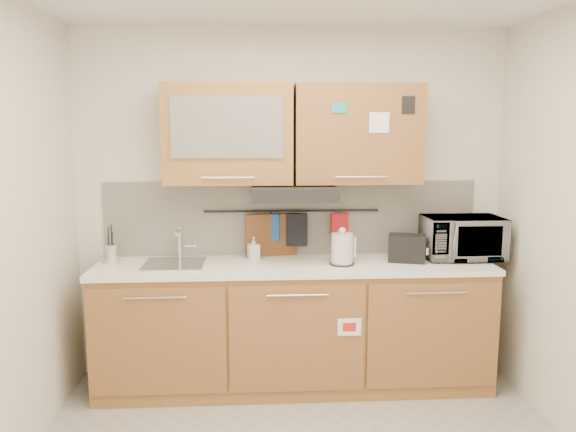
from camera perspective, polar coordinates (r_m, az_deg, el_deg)
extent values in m
plane|color=silver|center=(4.25, 0.35, 1.15)|extent=(3.20, 0.00, 3.20)
cube|color=#B0753E|center=(4.16, 0.61, -11.21)|extent=(2.80, 0.60, 0.88)
cube|color=black|center=(4.31, 0.60, -16.09)|extent=(2.80, 0.54, 0.10)
cube|color=#955C35|center=(3.91, -13.16, -12.35)|extent=(0.91, 0.02, 0.74)
cylinder|color=silver|center=(3.79, -13.39, -8.09)|extent=(0.41, 0.01, 0.01)
cube|color=#955C35|center=(3.86, 0.95, -12.37)|extent=(0.91, 0.02, 0.74)
cylinder|color=silver|center=(3.74, 0.99, -8.06)|extent=(0.41, 0.01, 0.01)
cube|color=#955C35|center=(4.04, 14.56, -11.70)|extent=(0.91, 0.02, 0.74)
cylinder|color=silver|center=(3.92, 14.84, -7.56)|extent=(0.41, 0.01, 0.01)
cube|color=white|center=(4.02, 0.63, -5.09)|extent=(2.82, 0.62, 0.04)
cube|color=silver|center=(4.25, 0.36, -0.20)|extent=(2.80, 0.02, 0.56)
cube|color=#B0753E|center=(4.04, -6.08, 8.25)|extent=(0.90, 0.35, 0.70)
cube|color=silver|center=(3.85, -6.22, 8.97)|extent=(0.76, 0.02, 0.42)
cube|color=#955C35|center=(4.10, 7.02, 8.24)|extent=(0.90, 0.35, 0.70)
cube|color=white|center=(3.95, 9.25, 9.34)|extent=(0.14, 0.00, 0.14)
cube|color=black|center=(3.99, 0.59, 2.39)|extent=(0.60, 0.46, 0.10)
cube|color=silver|center=(4.06, -11.48, -4.92)|extent=(0.42, 0.40, 0.03)
cylinder|color=silver|center=(4.18, -10.96, -2.74)|extent=(0.03, 0.03, 0.24)
cylinder|color=silver|center=(4.09, -11.14, -1.59)|extent=(0.02, 0.18, 0.02)
cylinder|color=black|center=(4.21, 0.39, 0.52)|extent=(1.30, 0.02, 0.02)
cylinder|color=silver|center=(4.20, -17.48, -3.66)|extent=(0.14, 0.14, 0.14)
cylinder|color=black|center=(4.20, -17.73, -2.83)|extent=(0.01, 0.01, 0.26)
cylinder|color=black|center=(4.17, -17.37, -3.08)|extent=(0.01, 0.01, 0.23)
cylinder|color=black|center=(4.20, -17.46, -2.69)|extent=(0.01, 0.01, 0.28)
cylinder|color=black|center=(4.18, -17.75, -3.28)|extent=(0.01, 0.01, 0.20)
cylinder|color=silver|center=(3.97, 5.51, -3.37)|extent=(0.20, 0.20, 0.22)
sphere|color=silver|center=(3.94, 5.54, -1.49)|extent=(0.05, 0.05, 0.05)
cube|color=silver|center=(4.02, 6.70, -3.10)|extent=(0.03, 0.04, 0.14)
cylinder|color=black|center=(3.99, 5.49, -4.83)|extent=(0.17, 0.17, 0.01)
cube|color=black|center=(4.14, 11.97, -3.21)|extent=(0.29, 0.22, 0.20)
cube|color=black|center=(4.12, 11.36, -1.96)|extent=(0.10, 0.13, 0.01)
cube|color=black|center=(4.12, 12.65, -2.00)|extent=(0.10, 0.13, 0.01)
imported|color=#999999|center=(4.33, 17.29, -2.12)|extent=(0.56, 0.38, 0.31)
imported|color=#999999|center=(4.12, -3.52, -3.27)|extent=(0.10, 0.10, 0.17)
cube|color=brown|center=(4.23, -1.71, -3.02)|extent=(0.39, 0.10, 0.48)
cube|color=#1F498E|center=(4.20, -1.66, -1.16)|extent=(0.12, 0.07, 0.20)
cube|color=black|center=(4.22, 0.91, -1.40)|extent=(0.16, 0.08, 0.24)
cube|color=red|center=(4.25, 5.25, -0.85)|extent=(0.14, 0.06, 0.17)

